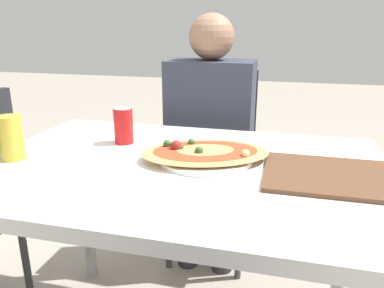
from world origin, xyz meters
TOP-DOWN VIEW (x-y plane):
  - dining_table at (0.00, 0.00)m, footprint 1.21×0.82m
  - chair_far_seated at (-0.04, 0.74)m, footprint 0.40×0.40m
  - person_seated at (-0.04, 0.62)m, footprint 0.38×0.26m
  - pizza_main at (0.06, 0.05)m, footprint 0.45×0.36m
  - soda_can at (-0.25, 0.15)m, footprint 0.07×0.07m
  - drink_glass at (-0.51, -0.08)m, footprint 0.08×0.08m
  - serving_tray at (0.46, 0.00)m, footprint 0.42×0.28m

SIDE VIEW (x-z plane):
  - chair_far_seated at x=-0.04m, z-range 0.05..0.98m
  - dining_table at x=0.00m, z-range 0.30..1.04m
  - person_seated at x=-0.04m, z-range 0.11..1.30m
  - serving_tray at x=0.46m, z-range 0.75..0.76m
  - pizza_main at x=0.06m, z-range 0.74..0.80m
  - soda_can at x=-0.25m, z-range 0.75..0.87m
  - drink_glass at x=-0.51m, z-range 0.75..0.88m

